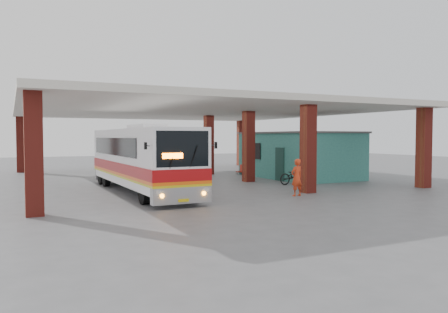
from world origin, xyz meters
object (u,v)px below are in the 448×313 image
motorcycle (294,176)px  red_chair (240,170)px  pedestrian (297,177)px  coach_bus (141,159)px

motorcycle → red_chair: (0.34, 7.28, -0.18)m
pedestrian → red_chair: pedestrian is taller
coach_bus → pedestrian: coach_bus is taller
red_chair → pedestrian: bearing=-98.3°
coach_bus → pedestrian: (6.15, -4.59, -0.80)m
red_chair → coach_bus: bearing=-136.6°
motorcycle → pedestrian: 5.02m
coach_bus → red_chair: (9.30, 6.85, -1.33)m
coach_bus → red_chair: size_ratio=15.68×
coach_bus → motorcycle: (8.95, -0.43, -1.15)m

